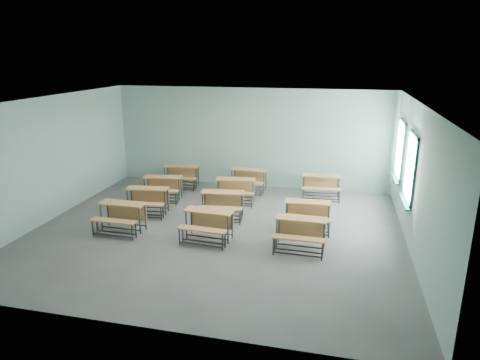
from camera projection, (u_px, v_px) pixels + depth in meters
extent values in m
cube|color=slate|center=(217.00, 232.00, 10.61)|extent=(9.00, 8.00, 0.02)
cube|color=silver|center=(215.00, 100.00, 9.69)|extent=(9.00, 8.00, 0.02)
cube|color=#98BEB3|center=(250.00, 138.00, 13.89)|extent=(9.00, 0.02, 3.20)
cube|color=#98BEB3|center=(141.00, 237.00, 6.41)|extent=(9.00, 0.02, 3.20)
cube|color=#98BEB3|center=(50.00, 159.00, 11.14)|extent=(0.02, 8.00, 3.20)
cube|color=#98BEB3|center=(418.00, 181.00, 9.16)|extent=(0.02, 8.00, 3.20)
cube|color=#1A4944|center=(397.00, 176.00, 11.97)|extent=(0.06, 1.20, 0.06)
cube|color=#1A4944|center=(403.00, 121.00, 11.54)|extent=(0.06, 1.20, 0.06)
cube|color=#1A4944|center=(403.00, 154.00, 11.22)|extent=(0.06, 0.06, 1.60)
cube|color=#1A4944|center=(398.00, 145.00, 12.29)|extent=(0.06, 0.06, 1.60)
cube|color=#1A4944|center=(400.00, 149.00, 11.76)|extent=(0.04, 0.04, 1.48)
cube|color=#1A4944|center=(400.00, 149.00, 11.76)|extent=(0.04, 1.08, 0.04)
cube|color=#1A4944|center=(396.00, 178.00, 12.00)|extent=(0.14, 1.28, 0.04)
cube|color=white|center=(401.00, 149.00, 11.75)|extent=(0.01, 1.08, 1.48)
cube|color=#1A4944|center=(407.00, 199.00, 10.11)|extent=(0.06, 1.20, 0.06)
cube|color=#1A4944|center=(415.00, 135.00, 9.67)|extent=(0.06, 1.20, 0.06)
cube|color=#1A4944|center=(414.00, 174.00, 9.36)|extent=(0.06, 0.06, 1.60)
cube|color=#1A4944|center=(407.00, 162.00, 10.42)|extent=(0.06, 0.06, 1.60)
cube|color=#1A4944|center=(411.00, 167.00, 9.89)|extent=(0.04, 0.04, 1.48)
cube|color=#1A4944|center=(411.00, 167.00, 9.89)|extent=(0.04, 1.08, 0.04)
cube|color=#1A4944|center=(405.00, 201.00, 10.13)|extent=(0.14, 1.28, 0.04)
cube|color=white|center=(412.00, 168.00, 9.88)|extent=(0.01, 1.08, 1.48)
cube|color=#C28146|center=(122.00, 203.00, 10.50)|extent=(1.15, 0.41, 0.04)
cube|color=#C28146|center=(127.00, 212.00, 10.75)|extent=(1.08, 0.05, 0.39)
cylinder|color=#343638|center=(101.00, 217.00, 10.59)|extent=(0.04, 0.04, 0.67)
cylinder|color=#343638|center=(140.00, 221.00, 10.34)|extent=(0.04, 0.04, 0.67)
cylinder|color=#343638|center=(108.00, 213.00, 10.87)|extent=(0.04, 0.04, 0.67)
cylinder|color=#343638|center=(145.00, 217.00, 10.62)|extent=(0.04, 0.04, 0.67)
cube|color=#343638|center=(121.00, 228.00, 10.53)|extent=(1.05, 0.05, 0.03)
cube|color=#343638|center=(127.00, 224.00, 10.82)|extent=(1.05, 0.05, 0.03)
cube|color=#C28146|center=(113.00, 221.00, 10.16)|extent=(1.15, 0.27, 0.03)
cylinder|color=#343638|center=(93.00, 228.00, 10.27)|extent=(0.04, 0.04, 0.39)
cylinder|color=#343638|center=(132.00, 233.00, 10.01)|extent=(0.04, 0.04, 0.39)
cylinder|color=#343638|center=(97.00, 226.00, 10.43)|extent=(0.04, 0.04, 0.39)
cylinder|color=#343638|center=(136.00, 230.00, 10.18)|extent=(0.04, 0.04, 0.39)
cube|color=#343638|center=(113.00, 235.00, 10.17)|extent=(1.05, 0.05, 0.03)
cube|color=#343638|center=(117.00, 232.00, 10.34)|extent=(1.05, 0.05, 0.03)
cube|color=#C28146|center=(209.00, 211.00, 10.00)|extent=(1.16, 0.46, 0.04)
cube|color=#C28146|center=(212.00, 220.00, 10.24)|extent=(1.08, 0.09, 0.39)
cylinder|color=#343638|center=(186.00, 225.00, 10.11)|extent=(0.04, 0.04, 0.67)
cylinder|color=#343638|center=(228.00, 230.00, 9.82)|extent=(0.04, 0.04, 0.67)
cylinder|color=#343638|center=(191.00, 220.00, 10.39)|extent=(0.04, 0.04, 0.67)
cylinder|color=#343638|center=(232.00, 225.00, 10.09)|extent=(0.04, 0.04, 0.67)
cube|color=#343638|center=(207.00, 237.00, 10.03)|extent=(1.04, 0.10, 0.03)
cube|color=#343638|center=(212.00, 232.00, 10.31)|extent=(1.04, 0.10, 0.03)
cube|color=#C28146|center=(202.00, 230.00, 9.66)|extent=(1.15, 0.32, 0.03)
cylinder|color=#343638|center=(179.00, 237.00, 9.79)|extent=(0.04, 0.04, 0.39)
cylinder|color=#343638|center=(222.00, 243.00, 9.49)|extent=(0.04, 0.04, 0.39)
cylinder|color=#343638|center=(183.00, 234.00, 9.96)|extent=(0.04, 0.04, 0.39)
cylinder|color=#343638|center=(225.00, 239.00, 9.66)|extent=(0.04, 0.04, 0.39)
cube|color=#343638|center=(201.00, 245.00, 9.68)|extent=(1.04, 0.10, 0.03)
cube|color=#343638|center=(204.00, 241.00, 9.84)|extent=(1.04, 0.10, 0.03)
cube|color=#C28146|center=(301.00, 219.00, 9.54)|extent=(1.15, 0.41, 0.04)
cube|color=#C28146|center=(302.00, 228.00, 9.78)|extent=(1.08, 0.04, 0.39)
cylinder|color=#343638|center=(277.00, 234.00, 9.62)|extent=(0.03, 0.03, 0.67)
cylinder|color=#343638|center=(324.00, 238.00, 9.37)|extent=(0.03, 0.03, 0.67)
cylinder|color=#343638|center=(279.00, 229.00, 9.91)|extent=(0.03, 0.03, 0.67)
cylinder|color=#343638|center=(325.00, 233.00, 9.66)|extent=(0.03, 0.03, 0.67)
cube|color=#343638|center=(299.00, 246.00, 9.57)|extent=(1.05, 0.05, 0.03)
cube|color=#343638|center=(301.00, 240.00, 9.85)|extent=(1.05, 0.05, 0.03)
cube|color=#C28146|center=(298.00, 238.00, 9.20)|extent=(1.15, 0.26, 0.03)
cylinder|color=#343638|center=(273.00, 247.00, 9.30)|extent=(0.03, 0.03, 0.39)
cylinder|color=#343638|center=(322.00, 252.00, 9.05)|extent=(0.03, 0.03, 0.39)
cylinder|color=#343638|center=(275.00, 243.00, 9.47)|extent=(0.03, 0.03, 0.39)
cylinder|color=#343638|center=(323.00, 248.00, 9.21)|extent=(0.03, 0.03, 0.39)
cube|color=#343638|center=(297.00, 254.00, 9.21)|extent=(1.05, 0.05, 0.03)
cube|color=#343638|center=(298.00, 251.00, 9.38)|extent=(1.05, 0.05, 0.03)
cube|color=#C28146|center=(147.00, 189.00, 11.66)|extent=(1.18, 0.52, 0.04)
cube|color=#C28146|center=(150.00, 197.00, 11.91)|extent=(1.08, 0.15, 0.39)
cylinder|color=#343638|center=(128.00, 202.00, 11.67)|extent=(0.04, 0.04, 0.67)
cylinder|color=#343638|center=(165.00, 203.00, 11.56)|extent=(0.04, 0.04, 0.67)
cylinder|color=#343638|center=(132.00, 198.00, 11.96)|extent=(0.04, 0.04, 0.67)
cylinder|color=#343638|center=(168.00, 200.00, 11.85)|extent=(0.04, 0.04, 0.67)
cube|color=#343638|center=(147.00, 211.00, 11.68)|extent=(1.04, 0.15, 0.03)
cube|color=#343638|center=(150.00, 207.00, 11.97)|extent=(1.04, 0.15, 0.03)
cube|color=#C28146|center=(142.00, 204.00, 11.30)|extent=(1.16, 0.37, 0.03)
cylinder|color=#343638|center=(123.00, 212.00, 11.33)|extent=(0.04, 0.04, 0.39)
cylinder|color=#343638|center=(161.00, 213.00, 11.23)|extent=(0.04, 0.04, 0.39)
cylinder|color=#343638|center=(125.00, 210.00, 11.51)|extent=(0.04, 0.04, 0.39)
cylinder|color=#343638|center=(163.00, 211.00, 11.40)|extent=(0.04, 0.04, 0.39)
cube|color=#343638|center=(142.00, 217.00, 11.31)|extent=(1.04, 0.15, 0.03)
cube|color=#343638|center=(144.00, 215.00, 11.49)|extent=(1.04, 0.15, 0.03)
cube|color=#C28146|center=(223.00, 192.00, 11.35)|extent=(1.18, 0.51, 0.04)
cube|color=#C28146|center=(224.00, 200.00, 11.60)|extent=(1.08, 0.15, 0.39)
cylinder|color=#343638|center=(203.00, 206.00, 11.36)|extent=(0.04, 0.04, 0.67)
cylinder|color=#343638|center=(242.00, 208.00, 11.25)|extent=(0.04, 0.04, 0.67)
cylinder|color=#343638|center=(205.00, 202.00, 11.65)|extent=(0.04, 0.04, 0.67)
cylinder|color=#343638|center=(243.00, 204.00, 11.54)|extent=(0.04, 0.04, 0.67)
cube|color=#343638|center=(222.00, 215.00, 11.38)|extent=(1.04, 0.15, 0.03)
cube|color=#343638|center=(224.00, 211.00, 11.67)|extent=(1.04, 0.15, 0.03)
cube|color=#C28146|center=(220.00, 208.00, 11.00)|extent=(1.16, 0.37, 0.03)
cylinder|color=#343638|center=(200.00, 216.00, 11.03)|extent=(0.04, 0.04, 0.39)
cylinder|color=#343638|center=(240.00, 218.00, 10.92)|extent=(0.04, 0.04, 0.39)
cylinder|color=#343638|center=(201.00, 214.00, 11.20)|extent=(0.04, 0.04, 0.39)
cylinder|color=#343638|center=(241.00, 215.00, 11.09)|extent=(0.04, 0.04, 0.39)
cube|color=#343638|center=(220.00, 222.00, 11.01)|extent=(1.04, 0.15, 0.03)
cube|color=#343638|center=(221.00, 219.00, 11.18)|extent=(1.04, 0.15, 0.03)
cube|color=#C28146|center=(308.00, 202.00, 10.61)|extent=(1.16, 0.45, 0.04)
cube|color=#C28146|center=(308.00, 210.00, 10.86)|extent=(1.08, 0.09, 0.39)
cylinder|color=#343638|center=(286.00, 216.00, 10.65)|extent=(0.04, 0.04, 0.67)
cylinder|color=#343638|center=(329.00, 219.00, 10.48)|extent=(0.04, 0.04, 0.67)
cylinder|color=#343638|center=(287.00, 212.00, 10.94)|extent=(0.04, 0.04, 0.67)
cylinder|color=#343638|center=(328.00, 214.00, 10.77)|extent=(0.04, 0.04, 0.67)
cube|color=#343638|center=(307.00, 227.00, 10.63)|extent=(1.05, 0.09, 0.03)
cube|color=#343638|center=(307.00, 222.00, 10.92)|extent=(1.05, 0.09, 0.03)
cube|color=#C28146|center=(307.00, 219.00, 10.26)|extent=(1.15, 0.31, 0.03)
cylinder|color=#343638|center=(285.00, 228.00, 10.32)|extent=(0.04, 0.04, 0.39)
cylinder|color=#343638|center=(329.00, 230.00, 10.15)|extent=(0.04, 0.04, 0.39)
cylinder|color=#343638|center=(285.00, 225.00, 10.49)|extent=(0.04, 0.04, 0.39)
cylinder|color=#343638|center=(329.00, 228.00, 10.32)|extent=(0.04, 0.04, 0.39)
cube|color=#343638|center=(307.00, 234.00, 10.27)|extent=(1.05, 0.09, 0.03)
cube|color=#343638|center=(307.00, 231.00, 10.44)|extent=(1.05, 0.09, 0.03)
cube|color=#C28146|center=(163.00, 177.00, 12.75)|extent=(1.18, 0.51, 0.04)
cube|color=#C28146|center=(165.00, 185.00, 13.00)|extent=(1.08, 0.15, 0.39)
cylinder|color=#343638|center=(145.00, 189.00, 12.76)|extent=(0.04, 0.04, 0.67)
cylinder|color=#343638|center=(179.00, 191.00, 12.65)|extent=(0.04, 0.04, 0.67)
cylinder|color=#343638|center=(148.00, 186.00, 13.05)|extent=(0.04, 0.04, 0.67)
cylinder|color=#343638|center=(181.00, 187.00, 12.94)|extent=(0.04, 0.04, 0.67)
cube|color=#343638|center=(162.00, 198.00, 12.77)|extent=(1.04, 0.15, 0.03)
cube|color=#343638|center=(165.00, 194.00, 13.06)|extent=(1.04, 0.15, 0.03)
cube|color=#C28146|center=(159.00, 191.00, 12.39)|extent=(1.16, 0.37, 0.03)
cylinder|color=#343638|center=(141.00, 198.00, 12.42)|extent=(0.04, 0.04, 0.39)
cylinder|color=#343638|center=(176.00, 199.00, 12.31)|extent=(0.04, 0.04, 0.39)
cylinder|color=#343638|center=(143.00, 196.00, 12.60)|extent=(0.04, 0.04, 0.39)
cylinder|color=#343638|center=(177.00, 197.00, 12.49)|extent=(0.04, 0.04, 0.39)
cube|color=#343638|center=(158.00, 203.00, 12.40)|extent=(1.04, 0.15, 0.03)
cube|color=#343638|center=(160.00, 201.00, 12.58)|extent=(1.04, 0.15, 0.03)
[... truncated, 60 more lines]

